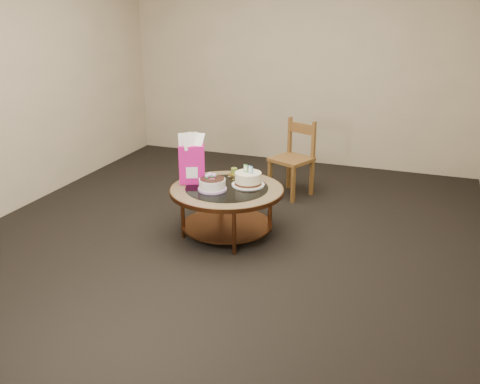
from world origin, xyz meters
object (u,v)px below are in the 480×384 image
(gift_bag, at_px, (192,159))
(dining_chair, at_px, (293,158))
(decorated_cake, at_px, (212,185))
(coffee_table, at_px, (227,196))
(cream_cake, at_px, (248,179))

(gift_bag, relative_size, dining_chair, 0.56)
(decorated_cake, relative_size, gift_bag, 0.55)
(coffee_table, xyz_separation_m, decorated_cake, (-0.10, -0.10, 0.13))
(coffee_table, height_order, decorated_cake, decorated_cake)
(gift_bag, xyz_separation_m, dining_chair, (0.63, 1.22, -0.27))
(coffee_table, bearing_deg, decorated_cake, -133.14)
(cream_cake, bearing_deg, coffee_table, -121.38)
(decorated_cake, bearing_deg, cream_cake, 41.56)
(decorated_cake, height_order, dining_chair, dining_chair)
(coffee_table, height_order, cream_cake, cream_cake)
(decorated_cake, distance_m, dining_chair, 1.40)
(gift_bag, bearing_deg, decorated_cake, -49.52)
(decorated_cake, relative_size, cream_cake, 0.85)
(coffee_table, height_order, gift_bag, gift_bag)
(cream_cake, bearing_deg, decorated_cake, -117.64)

